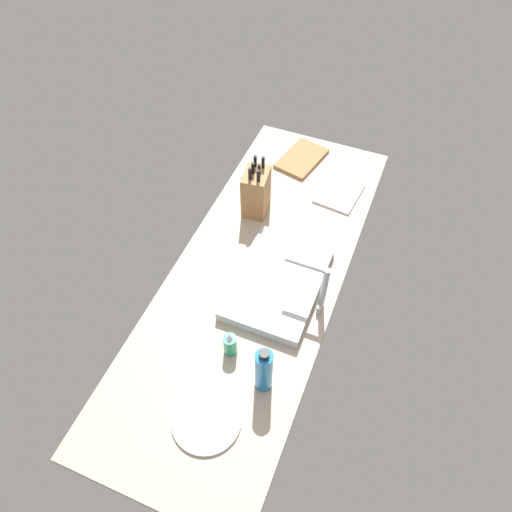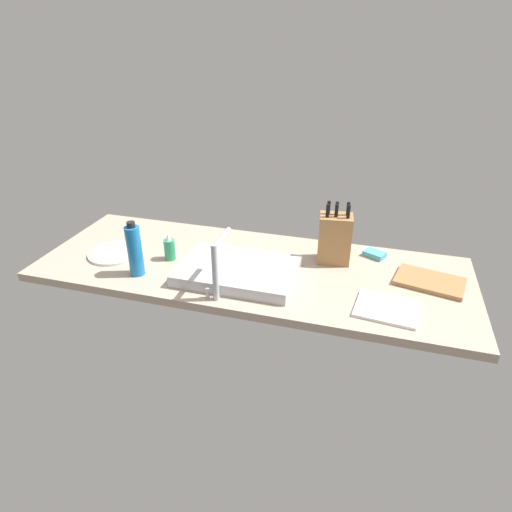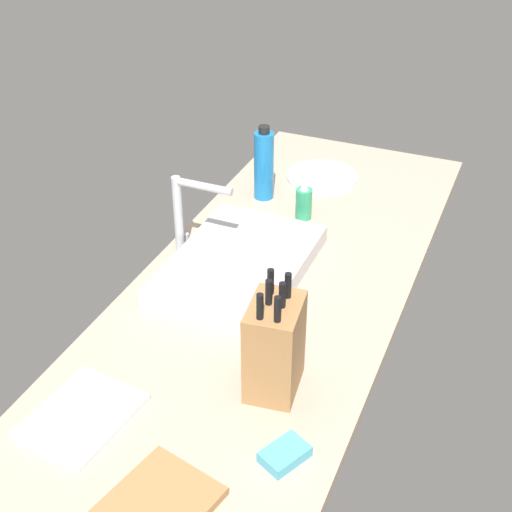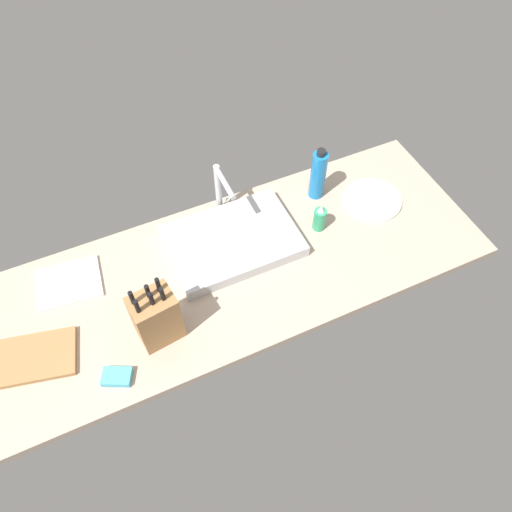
{
  "view_description": "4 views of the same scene",
  "coord_description": "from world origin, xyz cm",
  "px_view_note": "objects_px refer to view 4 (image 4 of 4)",
  "views": [
    {
      "loc": [
        107.29,
        42.83,
        162.21
      ],
      "look_at": [
        -4.29,
        -2.46,
        8.75
      ],
      "focal_mm": 33.87,
      "sensor_mm": 36.0,
      "label": 1
    },
    {
      "loc": [
        -47.27,
        156.13,
        95.2
      ],
      "look_at": [
        -2.72,
        1.52,
        9.4
      ],
      "focal_mm": 30.59,
      "sensor_mm": 36.0,
      "label": 2
    },
    {
      "loc": [
        -136.38,
        -53.67,
        109.6
      ],
      "look_at": [
        -0.44,
        3.72,
        12.02
      ],
      "focal_mm": 49.86,
      "sensor_mm": 36.0,
      "label": 3
    },
    {
      "loc": [
        -35.62,
        -94.69,
        150.65
      ],
      "look_at": [
        5.59,
        -4.67,
        12.9
      ],
      "focal_mm": 34.55,
      "sensor_mm": 36.0,
      "label": 4
    }
  ],
  "objects_px": {
    "sink_basin": "(233,241)",
    "dish_towel": "(69,283)",
    "knife_block": "(156,317)",
    "dish_sponge": "(117,377)",
    "dinner_plate": "(372,200)",
    "faucet": "(221,188)",
    "soap_bottle": "(320,219)",
    "water_bottle": "(318,175)",
    "cutting_board": "(34,358)"
  },
  "relations": [
    {
      "from": "sink_basin",
      "to": "faucet",
      "type": "distance_m",
      "value": 0.2
    },
    {
      "from": "cutting_board",
      "to": "dinner_plate",
      "type": "relative_size",
      "value": 1.12
    },
    {
      "from": "dish_towel",
      "to": "dish_sponge",
      "type": "relative_size",
      "value": 2.42
    },
    {
      "from": "sink_basin",
      "to": "dish_towel",
      "type": "bearing_deg",
      "value": 172.08
    },
    {
      "from": "knife_block",
      "to": "faucet",
      "type": "bearing_deg",
      "value": 38.91
    },
    {
      "from": "soap_bottle",
      "to": "dinner_plate",
      "type": "relative_size",
      "value": 0.52
    },
    {
      "from": "sink_basin",
      "to": "cutting_board",
      "type": "distance_m",
      "value": 0.77
    },
    {
      "from": "faucet",
      "to": "knife_block",
      "type": "height_order",
      "value": "knife_block"
    },
    {
      "from": "soap_bottle",
      "to": "dinner_plate",
      "type": "height_order",
      "value": "soap_bottle"
    },
    {
      "from": "faucet",
      "to": "sink_basin",
      "type": "bearing_deg",
      "value": -98.91
    },
    {
      "from": "cutting_board",
      "to": "dinner_plate",
      "type": "distance_m",
      "value": 1.36
    },
    {
      "from": "sink_basin",
      "to": "knife_block",
      "type": "bearing_deg",
      "value": -146.29
    },
    {
      "from": "knife_block",
      "to": "dish_towel",
      "type": "bearing_deg",
      "value": 118.79
    },
    {
      "from": "sink_basin",
      "to": "cutting_board",
      "type": "xyz_separation_m",
      "value": [
        -0.75,
        -0.16,
        -0.02
      ]
    },
    {
      "from": "faucet",
      "to": "dish_sponge",
      "type": "relative_size",
      "value": 2.55
    },
    {
      "from": "soap_bottle",
      "to": "dish_sponge",
      "type": "height_order",
      "value": "soap_bottle"
    },
    {
      "from": "water_bottle",
      "to": "dish_sponge",
      "type": "relative_size",
      "value": 2.6
    },
    {
      "from": "faucet",
      "to": "water_bottle",
      "type": "height_order",
      "value": "water_bottle"
    },
    {
      "from": "cutting_board",
      "to": "dinner_plate",
      "type": "xyz_separation_m",
      "value": [
        1.35,
        0.13,
        -0.0
      ]
    },
    {
      "from": "soap_bottle",
      "to": "sink_basin",
      "type": "bearing_deg",
      "value": 170.12
    },
    {
      "from": "dinner_plate",
      "to": "faucet",
      "type": "bearing_deg",
      "value": 161.49
    },
    {
      "from": "cutting_board",
      "to": "water_bottle",
      "type": "bearing_deg",
      "value": 12.41
    },
    {
      "from": "sink_basin",
      "to": "dish_sponge",
      "type": "height_order",
      "value": "sink_basin"
    },
    {
      "from": "cutting_board",
      "to": "soap_bottle",
      "type": "xyz_separation_m",
      "value": [
        1.09,
        0.1,
        0.04
      ]
    },
    {
      "from": "sink_basin",
      "to": "dish_sponge",
      "type": "xyz_separation_m",
      "value": [
        -0.53,
        -0.33,
        -0.01
      ]
    },
    {
      "from": "knife_block",
      "to": "water_bottle",
      "type": "relative_size",
      "value": 1.15
    },
    {
      "from": "faucet",
      "to": "soap_bottle",
      "type": "distance_m",
      "value": 0.39
    },
    {
      "from": "dinner_plate",
      "to": "dish_towel",
      "type": "height_order",
      "value": "same"
    },
    {
      "from": "faucet",
      "to": "soap_bottle",
      "type": "xyz_separation_m",
      "value": [
        0.31,
        -0.22,
        -0.09
      ]
    },
    {
      "from": "sink_basin",
      "to": "dish_sponge",
      "type": "bearing_deg",
      "value": -148.16
    },
    {
      "from": "faucet",
      "to": "dish_sponge",
      "type": "distance_m",
      "value": 0.76
    },
    {
      "from": "sink_basin",
      "to": "dinner_plate",
      "type": "bearing_deg",
      "value": -2.73
    },
    {
      "from": "sink_basin",
      "to": "soap_bottle",
      "type": "relative_size",
      "value": 3.9
    },
    {
      "from": "knife_block",
      "to": "dish_towel",
      "type": "distance_m",
      "value": 0.41
    },
    {
      "from": "knife_block",
      "to": "soap_bottle",
      "type": "relative_size",
      "value": 2.22
    },
    {
      "from": "dinner_plate",
      "to": "knife_block",
      "type": "bearing_deg",
      "value": -167.53
    },
    {
      "from": "dinner_plate",
      "to": "soap_bottle",
      "type": "bearing_deg",
      "value": -173.57
    },
    {
      "from": "dish_towel",
      "to": "sink_basin",
      "type": "bearing_deg",
      "value": -7.92
    },
    {
      "from": "soap_bottle",
      "to": "dish_towel",
      "type": "relative_size",
      "value": 0.56
    },
    {
      "from": "water_bottle",
      "to": "dish_sponge",
      "type": "height_order",
      "value": "water_bottle"
    },
    {
      "from": "knife_block",
      "to": "water_bottle",
      "type": "xyz_separation_m",
      "value": [
        0.76,
        0.34,
        0.0
      ]
    },
    {
      "from": "knife_block",
      "to": "dish_sponge",
      "type": "height_order",
      "value": "knife_block"
    },
    {
      "from": "sink_basin",
      "to": "dish_sponge",
      "type": "distance_m",
      "value": 0.63
    },
    {
      "from": "soap_bottle",
      "to": "water_bottle",
      "type": "height_order",
      "value": "water_bottle"
    },
    {
      "from": "faucet",
      "to": "dish_towel",
      "type": "xyz_separation_m",
      "value": [
        -0.62,
        -0.08,
        -0.14
      ]
    },
    {
      "from": "sink_basin",
      "to": "dish_towel",
      "type": "xyz_separation_m",
      "value": [
        -0.59,
        0.08,
        -0.02
      ]
    },
    {
      "from": "faucet",
      "to": "cutting_board",
      "type": "distance_m",
      "value": 0.85
    },
    {
      "from": "knife_block",
      "to": "cutting_board",
      "type": "xyz_separation_m",
      "value": [
        -0.4,
        0.08,
        -0.1
      ]
    },
    {
      "from": "soap_bottle",
      "to": "knife_block",
      "type": "bearing_deg",
      "value": -165.3
    },
    {
      "from": "soap_bottle",
      "to": "dinner_plate",
      "type": "bearing_deg",
      "value": 6.43
    }
  ]
}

